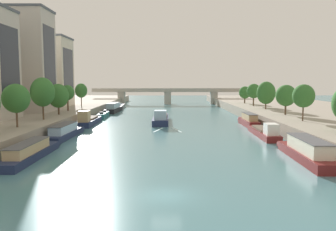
# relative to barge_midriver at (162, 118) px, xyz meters

# --- Properties ---
(ground_plane) EXTENTS (400.00, 400.00, 0.00)m
(ground_plane) POSITION_rel_barge_midriver_xyz_m (1.52, -50.39, -0.99)
(ground_plane) COLOR teal
(quay_left) EXTENTS (36.00, 170.00, 2.52)m
(quay_left) POSITION_rel_barge_midriver_xyz_m (-35.75, 4.61, 0.27)
(quay_left) COLOR gray
(quay_left) RESTS_ON ground
(quay_right) EXTENTS (36.00, 170.00, 2.52)m
(quay_right) POSITION_rel_barge_midriver_xyz_m (38.79, 4.61, 0.27)
(quay_right) COLOR gray
(quay_right) RESTS_ON ground
(barge_midriver) EXTENTS (3.56, 18.20, 3.26)m
(barge_midriver) POSITION_rel_barge_midriver_xyz_m (0.00, 0.00, 0.00)
(barge_midriver) COLOR #1E284C
(barge_midriver) RESTS_ON ground
(wake_behind_barge) EXTENTS (5.60, 5.88, 0.03)m
(wake_behind_barge) POSITION_rel_barge_midriver_xyz_m (1.53, -12.28, -0.97)
(wake_behind_barge) COLOR silver
(wake_behind_barge) RESTS_ON ground
(moored_boat_left_gap_after) EXTENTS (2.54, 15.14, 2.23)m
(moored_boat_left_gap_after) POSITION_rel_barge_midriver_xyz_m (-15.26, -37.17, -0.06)
(moored_boat_left_gap_after) COLOR #1E284C
(moored_boat_left_gap_after) RESTS_ON ground
(moored_boat_left_lone) EXTENTS (3.00, 14.45, 2.43)m
(moored_boat_left_lone) POSITION_rel_barge_midriver_xyz_m (-15.84, -21.26, 0.03)
(moored_boat_left_lone) COLOR #1E284C
(moored_boat_left_lone) RESTS_ON ground
(moored_boat_left_end) EXTENTS (2.97, 14.63, 3.43)m
(moored_boat_left_end) POSITION_rel_barge_midriver_xyz_m (-15.76, -4.23, 0.01)
(moored_boat_left_end) COLOR #1E284C
(moored_boat_left_end) RESTS_ON ground
(moored_boat_left_near) EXTENTS (2.16, 11.03, 2.33)m
(moored_boat_left_near) POSITION_rel_barge_midriver_xyz_m (-15.48, 11.17, -0.34)
(moored_boat_left_near) COLOR #23666B
(moored_boat_left_near) RESTS_ON ground
(moored_boat_left_second) EXTENTS (3.64, 15.68, 2.90)m
(moored_boat_left_second) POSITION_rel_barge_midriver_xyz_m (-15.18, 26.24, 0.22)
(moored_boat_left_second) COLOR black
(moored_boat_left_second) RESTS_ON ground
(moored_boat_left_upstream) EXTENTS (2.71, 13.16, 2.31)m
(moored_boat_left_upstream) POSITION_rel_barge_midriver_xyz_m (-15.31, 41.57, -0.35)
(moored_boat_left_upstream) COLOR gray
(moored_boat_left_upstream) RESTS_ON ground
(moored_boat_right_midway) EXTENTS (3.43, 15.10, 2.82)m
(moored_boat_right_midway) POSITION_rel_barge_midriver_xyz_m (18.42, -37.87, 0.19)
(moored_boat_right_midway) COLOR maroon
(moored_boat_right_midway) RESTS_ON ground
(moored_boat_right_lone) EXTENTS (2.85, 14.61, 2.82)m
(moored_boat_right_lone) POSITION_rel_barge_midriver_xyz_m (18.24, -20.35, -0.15)
(moored_boat_right_lone) COLOR maroon
(moored_boat_right_lone) RESTS_ON ground
(moored_boat_right_upstream) EXTENTS (2.28, 11.88, 2.77)m
(moored_boat_right_upstream) POSITION_rel_barge_midriver_xyz_m (18.95, -6.01, 0.17)
(moored_boat_right_upstream) COLOR maroon
(moored_boat_right_upstream) RESTS_ON ground
(tree_left_third) EXTENTS (4.17, 4.17, 6.65)m
(tree_left_third) POSITION_rel_barge_midriver_xyz_m (-21.56, -26.35, 5.94)
(tree_left_third) COLOR brown
(tree_left_third) RESTS_ON quay_left
(tree_left_second) EXTENTS (4.34, 4.34, 7.73)m
(tree_left_second) POSITION_rel_barge_midriver_xyz_m (-21.27, -16.07, 6.57)
(tree_left_second) COLOR brown
(tree_left_second) RESTS_ON quay_left
(tree_left_end_of_row) EXTENTS (4.35, 4.35, 6.48)m
(tree_left_end_of_row) POSITION_rel_barge_midriver_xyz_m (-21.48, -6.63, 5.47)
(tree_left_end_of_row) COLOR brown
(tree_left_end_of_row) RESTS_ON quay_left
(tree_left_past_mid) EXTENTS (3.23, 3.23, 6.12)m
(tree_left_past_mid) POSITION_rel_barge_midriver_xyz_m (-22.22, 2.50, 5.83)
(tree_left_past_mid) COLOR brown
(tree_left_past_mid) RESTS_ON quay_left
(tree_left_nearest) EXTENTS (3.25, 3.25, 6.44)m
(tree_left_nearest) POSITION_rel_barge_midriver_xyz_m (-21.76, 13.38, 6.02)
(tree_left_nearest) COLOR brown
(tree_left_nearest) RESTS_ON quay_left
(tree_right_second) EXTENTS (3.83, 3.83, 6.50)m
(tree_right_second) POSITION_rel_barge_midriver_xyz_m (25.55, -18.35, 5.97)
(tree_right_second) COLOR brown
(tree_right_second) RESTS_ON quay_right
(tree_right_distant) EXTENTS (4.25, 4.25, 6.28)m
(tree_right_distant) POSITION_rel_barge_midriver_xyz_m (26.31, -7.23, 5.56)
(tree_right_distant) COLOR brown
(tree_right_distant) RESTS_ON quay_right
(tree_right_third) EXTENTS (4.61, 4.61, 6.94)m
(tree_right_third) POSITION_rel_barge_midriver_xyz_m (26.21, 6.84, 5.64)
(tree_right_third) COLOR brown
(tree_right_third) RESTS_ON quay_right
(tree_right_by_lamp) EXTENTS (3.92, 3.92, 6.29)m
(tree_right_by_lamp) POSITION_rel_barge_midriver_xyz_m (25.94, 18.05, 5.75)
(tree_right_by_lamp) COLOR brown
(tree_right_by_lamp) RESTS_ON quay_right
(tree_right_end_of_row) EXTENTS (3.72, 3.72, 5.39)m
(tree_right_end_of_row) POSITION_rel_barge_midriver_xyz_m (25.97, 29.18, 4.97)
(tree_right_end_of_row) COLOR brown
(tree_right_end_of_row) RESTS_ON quay_right
(building_left_tall) EXTENTS (15.86, 9.55, 23.32)m
(building_left_tall) POSITION_rel_barge_midriver_xyz_m (-32.96, -0.06, 13.20)
(building_left_tall) COLOR #BCB2A8
(building_left_tall) RESTS_ON quay_left
(building_left_middle) EXTENTS (13.36, 11.91, 19.43)m
(building_left_middle) POSITION_rel_barge_midriver_xyz_m (-32.96, 18.43, 11.26)
(building_left_middle) COLOR beige
(building_left_middle) RESTS_ON quay_left
(bridge_far) EXTENTS (62.54, 4.40, 6.54)m
(bridge_far) POSITION_rel_barge_midriver_xyz_m (1.52, 63.61, 3.20)
(bridge_far) COLOR #9E998E
(bridge_far) RESTS_ON ground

